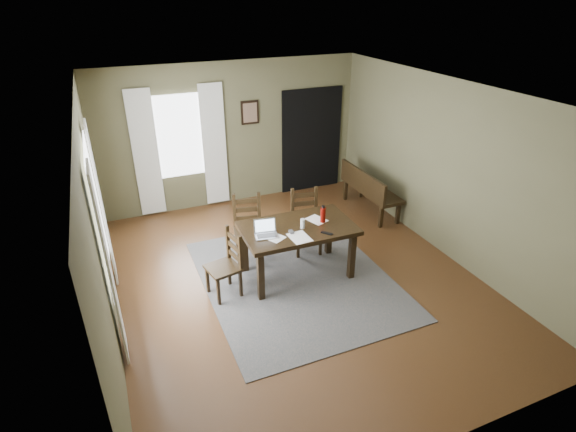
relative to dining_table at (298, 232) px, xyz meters
name	(u,v)px	position (x,y,z in m)	size (l,w,h in m)	color
ground	(296,279)	(-0.07, -0.11, -0.72)	(5.00, 6.00, 0.01)	#492C16
room_shell	(297,164)	(-0.07, -0.11, 1.09)	(5.02, 6.02, 2.71)	brown
rug	(296,278)	(-0.07, -0.11, -0.71)	(2.60, 3.20, 0.01)	#484848
dining_table	(298,232)	(0.00, 0.00, 0.00)	(1.62, 1.00, 0.80)	black
chair_end	(226,265)	(-1.09, -0.05, -0.24)	(0.49, 0.49, 0.95)	black
chair_back_left	(248,228)	(-0.50, 0.76, -0.21)	(0.54, 0.54, 1.02)	black
chair_back_right	(306,222)	(0.42, 0.61, -0.21)	(0.53, 0.53, 1.02)	black
bench	(368,187)	(2.07, 1.41, -0.21)	(0.48, 1.49, 0.84)	black
laptop	(266,231)	(-0.50, -0.05, 0.15)	(0.34, 0.29, 0.21)	#B7B7BC
computer_mouse	(291,232)	(-0.16, -0.14, 0.11)	(0.05, 0.09, 0.03)	#3F3F42
tv_remote	(327,233)	(0.28, -0.35, 0.11)	(0.05, 0.16, 0.02)	black
drinking_glass	(303,224)	(0.04, -0.07, 0.17)	(0.06, 0.06, 0.14)	silver
water_bottle	(323,215)	(0.38, -0.02, 0.22)	(0.10, 0.10, 0.26)	#AB150D
paper_a	(274,237)	(-0.43, -0.16, 0.10)	(0.22, 0.28, 0.00)	white
paper_d	(317,220)	(0.33, 0.07, 0.10)	(0.22, 0.29, 0.00)	white
paper_e	(300,237)	(-0.11, -0.30, 0.10)	(0.26, 0.33, 0.00)	white
window_left	(98,215)	(-2.54, 0.09, 0.74)	(0.01, 1.30, 1.70)	white
window_back	(179,136)	(-1.07, 2.86, 0.74)	(1.00, 0.01, 1.50)	white
curtain_left_near	(109,268)	(-2.51, -0.73, 0.49)	(0.03, 0.48, 2.30)	silver
curtain_left_far	(102,206)	(-2.51, 0.91, 0.49)	(0.03, 0.48, 2.30)	silver
curtain_back_left	(146,155)	(-1.69, 2.83, 0.49)	(0.44, 0.03, 2.30)	silver
curtain_back_right	(214,146)	(-0.45, 2.83, 0.49)	(0.44, 0.03, 2.30)	silver
framed_picture	(250,113)	(0.28, 2.86, 1.04)	(0.34, 0.03, 0.44)	black
doorway_back	(312,140)	(1.58, 2.86, 0.34)	(1.30, 0.03, 2.10)	black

